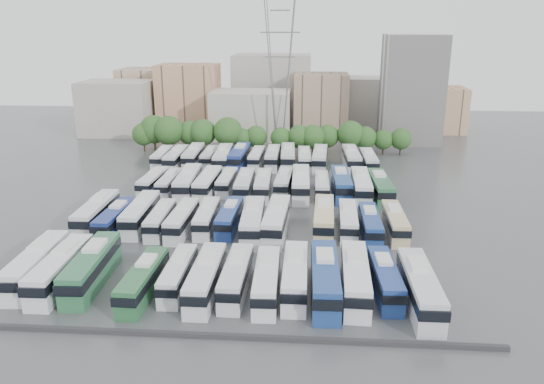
# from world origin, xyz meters

# --- Properties ---
(ground) EXTENTS (220.00, 220.00, 0.00)m
(ground) POSITION_xyz_m (0.00, 0.00, 0.00)
(ground) COLOR #424447
(ground) RESTS_ON ground
(parapet) EXTENTS (56.00, 0.50, 0.50)m
(parapet) POSITION_xyz_m (0.00, -33.00, 0.25)
(parapet) COLOR #2D2D30
(parapet) RESTS_ON ground
(tree_line) EXTENTS (63.83, 8.12, 8.51)m
(tree_line) POSITION_xyz_m (-4.03, 42.07, 4.44)
(tree_line) COLOR black
(tree_line) RESTS_ON ground
(city_buildings) EXTENTS (102.00, 35.00, 20.00)m
(city_buildings) POSITION_xyz_m (-7.46, 71.86, 7.87)
(city_buildings) COLOR #9E998E
(city_buildings) RESTS_ON ground
(apartment_tower) EXTENTS (14.00, 14.00, 26.00)m
(apartment_tower) POSITION_xyz_m (34.00, 58.00, 13.00)
(apartment_tower) COLOR silver
(apartment_tower) RESTS_ON ground
(electricity_pylon) EXTENTS (9.00, 6.91, 33.83)m
(electricity_pylon) POSITION_xyz_m (2.00, 50.00, 18.66)
(electricity_pylon) COLOR slate
(electricity_pylon) RESTS_ON ground
(bus_r0_s0) EXTENTS (3.57, 13.37, 4.16)m
(bus_r0_s0) POSITION_xyz_m (-21.48, -22.81, 2.04)
(bus_r0_s0) COLOR silver
(bus_r0_s0) RESTS_ON ground
(bus_r0_s1) EXTENTS (3.14, 13.21, 4.13)m
(bus_r0_s1) POSITION_xyz_m (-18.23, -23.67, 2.03)
(bus_r0_s1) COLOR silver
(bus_r0_s1) RESTS_ON ground
(bus_r0_s2) EXTENTS (3.63, 13.62, 4.23)m
(bus_r0_s2) POSITION_xyz_m (-14.90, -23.06, 2.08)
(bus_r0_s2) COLOR #2D6A43
(bus_r0_s2) RESTS_ON ground
(bus_r0_s4) EXTENTS (2.81, 11.73, 3.66)m
(bus_r0_s4) POSITION_xyz_m (-8.28, -25.20, 1.80)
(bus_r0_s4) COLOR #2A6339
(bus_r0_s4) RESTS_ON ground
(bus_r0_s5) EXTENTS (2.48, 10.92, 3.42)m
(bus_r0_s5) POSITION_xyz_m (-4.90, -23.23, 1.68)
(bus_r0_s5) COLOR silver
(bus_r0_s5) RESTS_ON ground
(bus_r0_s6) EXTENTS (2.73, 12.45, 3.90)m
(bus_r0_s6) POSITION_xyz_m (-1.55, -24.36, 1.92)
(bus_r0_s6) COLOR silver
(bus_r0_s6) RESTS_ON ground
(bus_r0_s7) EXTENTS (2.68, 11.72, 3.67)m
(bus_r0_s7) POSITION_xyz_m (1.68, -23.55, 1.80)
(bus_r0_s7) COLOR silver
(bus_r0_s7) RESTS_ON ground
(bus_r0_s8) EXTENTS (2.91, 11.96, 3.73)m
(bus_r0_s8) POSITION_xyz_m (5.13, -24.33, 1.83)
(bus_r0_s8) COLOR silver
(bus_r0_s8) RESTS_ON ground
(bus_r0_s9) EXTENTS (2.75, 12.42, 3.89)m
(bus_r0_s9) POSITION_xyz_m (8.19, -23.11, 1.91)
(bus_r0_s9) COLOR white
(bus_r0_s9) RESTS_ON ground
(bus_r0_s10) EXTENTS (3.17, 13.63, 4.26)m
(bus_r0_s10) POSITION_xyz_m (11.44, -23.90, 2.09)
(bus_r0_s10) COLOR navy
(bus_r0_s10) RESTS_ON ground
(bus_r0_s11) EXTENTS (3.25, 13.24, 4.13)m
(bus_r0_s11) POSITION_xyz_m (14.74, -23.39, 2.03)
(bus_r0_s11) COLOR white
(bus_r0_s11) RESTS_ON ground
(bus_r0_s12) EXTENTS (2.99, 11.55, 3.60)m
(bus_r0_s12) POSITION_xyz_m (18.02, -22.75, 1.77)
(bus_r0_s12) COLOR navy
(bus_r0_s12) RESTS_ON ground
(bus_r0_s13) EXTENTS (2.99, 13.38, 4.19)m
(bus_r0_s13) POSITION_xyz_m (21.31, -25.22, 2.06)
(bus_r0_s13) COLOR silver
(bus_r0_s13) RESTS_ON ground
(bus_r1_s0) EXTENTS (3.16, 13.09, 4.09)m
(bus_r1_s0) POSITION_xyz_m (-21.49, -5.15, 2.01)
(bus_r1_s0) COLOR silver
(bus_r1_s0) RESTS_ON ground
(bus_r1_s1) EXTENTS (2.75, 11.71, 3.66)m
(bus_r1_s1) POSITION_xyz_m (-18.05, -6.89, 1.80)
(bus_r1_s1) COLOR navy
(bus_r1_s1) RESTS_ON ground
(bus_r1_s2) EXTENTS (3.13, 12.86, 4.01)m
(bus_r1_s2) POSITION_xyz_m (-15.01, -4.90, 1.97)
(bus_r1_s2) COLOR silver
(bus_r1_s2) RESTS_ON ground
(bus_r1_s3) EXTENTS (2.72, 11.05, 3.45)m
(bus_r1_s3) POSITION_xyz_m (-11.65, -6.34, 1.69)
(bus_r1_s3) COLOR silver
(bus_r1_s3) RESTS_ON ground
(bus_r1_s4) EXTENTS (2.77, 11.68, 3.65)m
(bus_r1_s4) POSITION_xyz_m (-8.45, -6.58, 1.79)
(bus_r1_s4) COLOR silver
(bus_r1_s4) RESTS_ON ground
(bus_r1_s5) EXTENTS (2.74, 11.21, 3.50)m
(bus_r1_s5) POSITION_xyz_m (-5.17, -5.17, 1.72)
(bus_r1_s5) COLOR silver
(bus_r1_s5) RESTS_ON ground
(bus_r1_s6) EXTENTS (2.77, 11.30, 3.52)m
(bus_r1_s6) POSITION_xyz_m (-1.88, -4.90, 1.73)
(bus_r1_s6) COLOR navy
(bus_r1_s6) RESTS_ON ground
(bus_r1_s7) EXTENTS (3.34, 13.10, 4.08)m
(bus_r1_s7) POSITION_xyz_m (1.70, -6.88, 2.00)
(bus_r1_s7) COLOR silver
(bus_r1_s7) RESTS_ON ground
(bus_r1_s8) EXTENTS (3.46, 13.42, 4.18)m
(bus_r1_s8) POSITION_xyz_m (4.99, -6.37, 2.05)
(bus_r1_s8) COLOR silver
(bus_r1_s8) RESTS_ON ground
(bus_r1_s10) EXTENTS (3.20, 12.95, 4.04)m
(bus_r1_s10) POSITION_xyz_m (11.67, -5.01, 1.98)
(bus_r1_s10) COLOR beige
(bus_r1_s10) RESTS_ON ground
(bus_r1_s11) EXTENTS (2.79, 11.48, 3.58)m
(bus_r1_s11) POSITION_xyz_m (15.09, -5.05, 1.76)
(bus_r1_s11) COLOR silver
(bus_r1_s11) RESTS_ON ground
(bus_r1_s12) EXTENTS (2.53, 11.42, 3.58)m
(bus_r1_s12) POSITION_xyz_m (18.10, -6.28, 1.76)
(bus_r1_s12) COLOR navy
(bus_r1_s12) RESTS_ON ground
(bus_r1_s13) EXTENTS (2.60, 11.60, 3.63)m
(bus_r1_s13) POSITION_xyz_m (21.63, -5.25, 1.78)
(bus_r1_s13) COLOR #CDB98D
(bus_r1_s13) RESTS_ON ground
(bus_r2_s1) EXTENTS (2.98, 11.30, 3.51)m
(bus_r2_s1) POSITION_xyz_m (-18.16, 12.08, 1.72)
(bus_r2_s1) COLOR silver
(bus_r2_s1) RESTS_ON ground
(bus_r2_s2) EXTENTS (2.45, 11.05, 3.46)m
(bus_r2_s2) POSITION_xyz_m (-15.01, 11.48, 1.70)
(bus_r2_s2) COLOR silver
(bus_r2_s2) RESTS_ON ground
(bus_r2_s3) EXTENTS (3.59, 13.66, 4.25)m
(bus_r2_s3) POSITION_xyz_m (-11.64, 11.07, 2.09)
(bus_r2_s3) COLOR silver
(bus_r2_s3) RESTS_ON ground
(bus_r2_s4) EXTENTS (3.03, 12.81, 4.00)m
(bus_r2_s4) POSITION_xyz_m (-8.16, 11.04, 1.96)
(bus_r2_s4) COLOR white
(bus_r2_s4) RESTS_ON ground
(bus_r2_s5) EXTENTS (2.60, 10.82, 3.38)m
(bus_r2_s5) POSITION_xyz_m (-5.11, 13.17, 1.66)
(bus_r2_s5) COLOR silver
(bus_r2_s5) RESTS_ON ground
(bus_r2_s6) EXTENTS (2.87, 12.14, 3.79)m
(bus_r2_s6) POSITION_xyz_m (-1.68, 11.03, 1.86)
(bus_r2_s6) COLOR silver
(bus_r2_s6) RESTS_ON ground
(bus_r2_s7) EXTENTS (2.92, 11.92, 3.72)m
(bus_r2_s7) POSITION_xyz_m (1.50, 11.28, 1.83)
(bus_r2_s7) COLOR silver
(bus_r2_s7) RESTS_ON ground
(bus_r2_s8) EXTENTS (3.02, 11.78, 3.67)m
(bus_r2_s8) POSITION_xyz_m (5.02, 13.02, 1.80)
(bus_r2_s8) COLOR silver
(bus_r2_s8) RESTS_ON ground
(bus_r2_s9) EXTENTS (3.18, 13.67, 4.28)m
(bus_r2_s9) POSITION_xyz_m (8.03, 11.72, 2.10)
(bus_r2_s9) COLOR silver
(bus_r2_s9) RESTS_ON ground
(bus_r2_s10) EXTENTS (2.44, 10.99, 3.45)m
(bus_r2_s10) POSITION_xyz_m (11.63, 11.75, 1.69)
(bus_r2_s10) COLOR silver
(bus_r2_s10) RESTS_ON ground
(bus_r2_s11) EXTENTS (3.36, 13.32, 4.15)m
(bus_r2_s11) POSITION_xyz_m (14.97, 12.40, 2.04)
(bus_r2_s11) COLOR navy
(bus_r2_s11) RESTS_ON ground
(bus_r2_s12) EXTENTS (3.08, 13.50, 4.23)m
(bus_r2_s12) POSITION_xyz_m (18.30, 11.16, 2.08)
(bus_r2_s12) COLOR white
(bus_r2_s12) RESTS_ON ground
(bus_r2_s13) EXTENTS (3.41, 13.34, 4.15)m
(bus_r2_s13) POSITION_xyz_m (21.44, 10.67, 2.04)
(bus_r2_s13) COLOR #2D6941
(bus_r2_s13) RESTS_ON ground
(bus_r3_s0) EXTENTS (2.73, 11.19, 3.49)m
(bus_r3_s0) POSITION_xyz_m (-21.50, 30.15, 1.71)
(bus_r3_s0) COLOR silver
(bus_r3_s0) RESTS_ON ground
(bus_r3_s1) EXTENTS (2.82, 12.32, 3.85)m
(bus_r3_s1) POSITION_xyz_m (-18.13, 28.85, 1.89)
(bus_r3_s1) COLOR silver
(bus_r3_s1) RESTS_ON ground
(bus_r3_s2) EXTENTS (3.17, 12.87, 4.01)m
(bus_r3_s2) POSITION_xyz_m (-14.88, 30.40, 1.97)
(bus_r3_s2) COLOR silver
(bus_r3_s2) RESTS_ON ground
(bus_r3_s3) EXTENTS (2.42, 11.00, 3.45)m
(bus_r3_s3) POSITION_xyz_m (-11.59, 31.10, 1.69)
(bus_r3_s3) COLOR silver
(bus_r3_s3) RESTS_ON ground
(bus_r3_s4) EXTENTS (3.46, 13.52, 4.21)m
(bus_r3_s4) POSITION_xyz_m (-8.35, 28.93, 2.07)
(bus_r3_s4) COLOR silver
(bus_r3_s4) RESTS_ON ground
(bus_r3_s5) EXTENTS (3.42, 13.60, 4.24)m
(bus_r3_s5) POSITION_xyz_m (-5.17, 30.11, 2.08)
(bus_r3_s5) COLOR navy
(bus_r3_s5) RESTS_ON ground
(bus_r3_s6) EXTENTS (2.75, 11.19, 3.49)m
(bus_r3_s6) POSITION_xyz_m (-1.65, 31.02, 1.71)
(bus_r3_s6) COLOR silver
(bus_r3_s6) RESTS_ON ground
(bus_r3_s7) EXTENTS (2.71, 12.14, 3.80)m
(bus_r3_s7) POSITION_xyz_m (1.73, 31.01, 1.87)
(bus_r3_s7) COLOR silver
(bus_r3_s7) RESTS_ON ground
(bus_r3_s8) EXTENTS (3.44, 13.29, 4.14)m
(bus_r3_s8) POSITION_xyz_m (4.89, 31.17, 2.03)
(bus_r3_s8) COLOR silver
(bus_r3_s8) RESTS_ON ground
(bus_r3_s9) EXTENTS (2.98, 11.97, 3.73)m
(bus_r3_s9) POSITION_xyz_m (8.32, 30.15, 1.83)
(bus_r3_s9) COLOR silver
(bus_r3_s9) RESTS_ON ground
(bus_r3_s10) EXTENTS (3.46, 13.13, 4.08)m
(bus_r3_s10) POSITION_xyz_m (11.50, 30.29, 2.00)
(bus_r3_s10) COLOR silver
(bus_r3_s10) RESTS_ON ground
(bus_r3_s12) EXTENTS (3.38, 13.34, 4.15)m
(bus_r3_s12) POSITION_xyz_m (17.97, 30.47, 2.04)
(bus_r3_s12) COLOR silver
(bus_r3_s12) RESTS_ON ground
(bus_r3_s13) EXTENTS (2.98, 12.14, 3.79)m
(bus_r3_s13) POSITION_xyz_m (21.35, 29.41, 1.86)
(bus_r3_s13) COLOR silver
(bus_r3_s13) RESTS_ON ground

